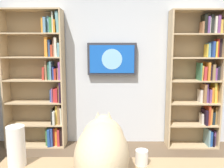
{
  "coord_description": "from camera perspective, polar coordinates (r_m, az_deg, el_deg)",
  "views": [
    {
      "loc": [
        -0.0,
        1.41,
        1.47
      ],
      "look_at": [
        0.02,
        -1.17,
        1.09
      ],
      "focal_mm": 37.33,
      "sensor_mm": 36.0,
      "label": 1
    }
  ],
  "objects": [
    {
      "name": "wall_back",
      "position": [
        3.64,
        0.44,
        6.43
      ],
      "size": [
        4.52,
        0.06,
        2.7
      ],
      "primitive_type": "cube",
      "color": "silver",
      "rests_on": "ground"
    },
    {
      "name": "paper_towel_roll",
      "position": [
        1.61,
        -22.54,
        -13.91
      ],
      "size": [
        0.11,
        0.11,
        0.26
      ],
      "primitive_type": "cylinder",
      "color": "white",
      "rests_on": "desk"
    },
    {
      "name": "coffee_mug",
      "position": [
        1.55,
        7.16,
        -17.43
      ],
      "size": [
        0.08,
        0.08,
        0.1
      ],
      "primitive_type": "cylinder",
      "color": "white",
      "rests_on": "desk"
    },
    {
      "name": "cat",
      "position": [
        1.34,
        -2.57,
        -15.67
      ],
      "size": [
        0.29,
        0.68,
        0.35
      ],
      "color": "#D1B284",
      "rests_on": "desk"
    },
    {
      "name": "bookshelf_right",
      "position": [
        3.66,
        -16.65,
        0.64
      ],
      "size": [
        0.89,
        0.28,
        2.05
      ],
      "color": "tan",
      "rests_on": "ground"
    },
    {
      "name": "wall_mounted_tv",
      "position": [
        3.56,
        -0.06,
        6.12
      ],
      "size": [
        0.74,
        0.07,
        0.49
      ],
      "color": "#333338"
    },
    {
      "name": "bookshelf_left",
      "position": [
        3.72,
        20.57,
        1.08
      ],
      "size": [
        0.77,
        0.28,
        2.04
      ],
      "color": "tan",
      "rests_on": "ground"
    }
  ]
}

